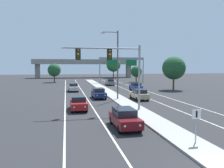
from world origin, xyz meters
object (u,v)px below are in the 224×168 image
at_px(car_receding_tan, 139,94).
at_px(car_oncoming_navy, 99,93).
at_px(highway_sign_gantry, 122,62).
at_px(tree_far_right_b, 174,68).
at_px(median_sign_post, 196,121).
at_px(tree_far_right_a, 113,65).
at_px(car_receding_grey, 110,82).
at_px(overhead_signal_mast, 115,63).
at_px(car_oncoming_silver, 73,87).
at_px(street_lamp_median, 116,61).
at_px(tree_far_right_c, 136,72).
at_px(car_oncoming_red, 78,103).
at_px(car_oncoming_darkred, 125,118).
at_px(tree_far_left_b, 54,70).
at_px(car_receding_blue, 136,86).

bearing_deg(car_receding_tan, car_oncoming_navy, 156.22).
bearing_deg(highway_sign_gantry, tree_far_right_b, -74.01).
bearing_deg(median_sign_post, car_receding_tan, 82.64).
bearing_deg(tree_far_right_a, tree_far_right_b, -86.37).
relative_size(median_sign_post, car_receding_grey, 0.49).
xyz_separation_m(overhead_signal_mast, car_oncoming_silver, (-3.93, 21.69, -4.55)).
relative_size(street_lamp_median, tree_far_right_c, 2.01).
distance_m(car_oncoming_navy, car_receding_grey, 24.35).
height_order(car_oncoming_red, tree_far_right_a, tree_far_right_a).
xyz_separation_m(overhead_signal_mast, car_receding_grey, (5.80, 34.39, -4.55)).
xyz_separation_m(car_oncoming_darkred, car_oncoming_navy, (0.29, 17.65, 0.00)).
distance_m(car_oncoming_silver, tree_far_left_b, 27.07).
distance_m(median_sign_post, car_oncoming_silver, 34.17).
distance_m(car_receding_blue, tree_far_right_c, 24.80).
xyz_separation_m(overhead_signal_mast, tree_far_right_b, (16.79, 20.56, -0.80)).
distance_m(overhead_signal_mast, tree_far_left_b, 48.99).
relative_size(street_lamp_median, car_oncoming_darkred, 2.23).
distance_m(car_oncoming_navy, tree_far_right_a, 59.94).
bearing_deg(tree_far_right_b, tree_far_right_a, 93.63).
bearing_deg(overhead_signal_mast, street_lamp_median, 77.29).
relative_size(car_oncoming_navy, car_oncoming_silver, 1.00).
bearing_deg(car_oncoming_navy, tree_far_right_c, 64.20).
distance_m(overhead_signal_mast, car_receding_tan, 10.90).
height_order(car_oncoming_darkred, car_oncoming_silver, same).
height_order(car_oncoming_red, car_oncoming_navy, same).
bearing_deg(car_receding_blue, tree_far_right_a, 84.08).
bearing_deg(car_oncoming_darkred, car_oncoming_silver, 96.57).
xyz_separation_m(tree_far_right_a, tree_far_left_b, (-22.49, -20.75, -1.73)).
distance_m(car_oncoming_red, highway_sign_gantry, 42.91).
height_order(car_receding_grey, tree_far_left_b, tree_far_left_b).
xyz_separation_m(car_oncoming_red, tree_far_right_c, (19.98, 42.94, 2.43)).
relative_size(highway_sign_gantry, tree_far_right_a, 1.60).
bearing_deg(median_sign_post, car_oncoming_silver, 101.38).
relative_size(car_receding_grey, tree_far_left_b, 0.79).
bearing_deg(tree_far_right_c, overhead_signal_mast, -109.71).
xyz_separation_m(car_receding_grey, tree_far_right_c, (10.21, 10.32, 2.43)).
bearing_deg(car_oncoming_darkred, car_receding_blue, 71.38).
xyz_separation_m(overhead_signal_mast, tree_far_right_a, (13.71, 68.92, 0.07)).
xyz_separation_m(median_sign_post, highway_sign_gantry, (7.91, 53.53, 4.58)).
bearing_deg(median_sign_post, car_oncoming_navy, 97.96).
distance_m(street_lamp_median, tree_far_right_c, 38.62).
height_order(car_oncoming_silver, car_receding_blue, same).
distance_m(car_receding_grey, highway_sign_gantry, 10.33).
bearing_deg(tree_far_right_c, tree_far_right_a, 95.43).
height_order(street_lamp_median, highway_sign_gantry, street_lamp_median).
relative_size(street_lamp_median, car_receding_blue, 2.22).
height_order(street_lamp_median, car_receding_blue, street_lamp_median).
bearing_deg(median_sign_post, street_lamp_median, 92.26).
height_order(overhead_signal_mast, street_lamp_median, street_lamp_median).
distance_m(highway_sign_gantry, tree_far_right_b, 22.09).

